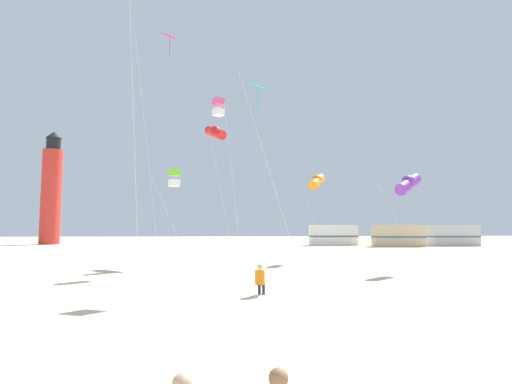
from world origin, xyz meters
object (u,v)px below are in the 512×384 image
kite_diamond_magenta (168,48)px  lighthouse_distant (51,191)px  kite_tube_violet (408,183)px  kite_box_lime (174,178)px  kite_box_rainbow (219,107)px  kite_tube_orange (317,181)px  rv_van_tan (398,236)px  kite_tube_scarlet (215,132)px  rv_van_silver (453,235)px  rv_van_white (333,235)px  kite_flyer_standing (260,279)px  kite_diamond_cyan (259,93)px

kite_diamond_magenta → lighthouse_distant: (-22.14, 37.61, -5.28)m
kite_tube_violet → lighthouse_distant: 52.82m
kite_box_lime → kite_box_rainbow: kite_box_rainbow is taller
kite_tube_orange → rv_van_tan: bearing=53.2°
kite_tube_scarlet → rv_van_tan: bearing=41.5°
kite_tube_scarlet → kite_box_lime: bearing=-125.0°
kite_tube_violet → kite_tube_scarlet: kite_tube_scarlet is taller
kite_box_rainbow → rv_van_silver: bearing=40.0°
kite_tube_orange → rv_van_white: 26.51m
kite_flyer_standing → kite_diamond_cyan: (0.23, 3.16, 8.22)m
kite_flyer_standing → lighthouse_distant: size_ratio=0.07×
kite_tube_orange → rv_van_tan: 26.58m
kite_tube_orange → kite_box_rainbow: size_ratio=0.61×
rv_van_tan → kite_diamond_cyan: bearing=-118.9°
kite_tube_scarlet → rv_van_white: bearing=57.2°
kite_diamond_cyan → kite_tube_orange: bearing=64.3°
kite_diamond_magenta → kite_tube_scarlet: bearing=67.7°
kite_diamond_cyan → rv_van_white: (13.48, 35.99, -7.44)m
kite_box_rainbow → lighthouse_distant: 43.39m
kite_tube_scarlet → kite_box_rainbow: 4.30m
kite_box_lime → rv_van_white: kite_box_lime is taller
kite_diamond_cyan → lighthouse_distant: size_ratio=0.56×
kite_tube_orange → kite_box_lime: bearing=-162.0°
kite_tube_orange → kite_box_lime: 10.74m
kite_tube_violet → rv_van_silver: size_ratio=0.90×
kite_box_lime → kite_diamond_magenta: kite_diamond_magenta is taller
rv_van_tan → kite_diamond_magenta: bearing=-129.4°
kite_diamond_cyan → rv_van_silver: (29.33, 33.49, -7.44)m
kite_tube_orange → kite_tube_violet: 7.94m
rv_van_silver → kite_diamond_cyan: bearing=-131.4°
lighthouse_distant → rv_van_tan: size_ratio=2.55×
kite_box_rainbow → rv_van_silver: kite_box_rainbow is taller
kite_diamond_cyan → kite_diamond_magenta: size_ratio=0.67×
kite_box_lime → kite_diamond_cyan: size_ratio=0.67×
kite_diamond_magenta → rv_van_tan: (26.04, 27.24, -11.73)m
kite_flyer_standing → kite_diamond_magenta: size_ratio=0.08×
kite_tube_violet → kite_box_rainbow: size_ratio=0.53×
kite_box_lime → lighthouse_distant: 41.27m
rv_van_tan → kite_box_rainbow: bearing=-128.4°
kite_tube_orange → kite_diamond_cyan: bearing=-115.7°
kite_box_rainbow → rv_van_white: kite_box_rainbow is taller
kite_tube_violet → kite_diamond_cyan: bearing=-155.1°
kite_tube_scarlet → rv_van_silver: size_ratio=1.61×
kite_box_rainbow → kite_tube_violet: bearing=-15.0°
kite_tube_orange → rv_van_silver: 33.06m
kite_tube_violet → kite_diamond_magenta: bearing=177.4°
kite_tube_orange → kite_box_rainbow: 9.40m
kite_tube_orange → rv_van_silver: (23.95, 22.32, -4.60)m
kite_diamond_magenta → rv_van_white: (18.48, 31.08, -11.73)m
kite_diamond_cyan → rv_van_tan: kite_diamond_cyan is taller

